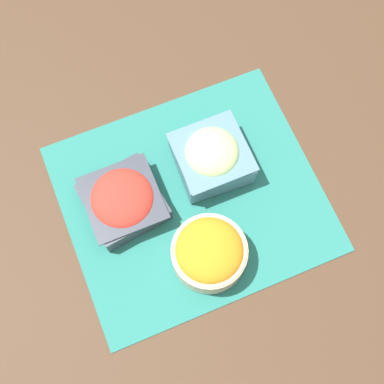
{
  "coord_description": "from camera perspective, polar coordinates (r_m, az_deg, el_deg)",
  "views": [
    {
      "loc": [
        0.12,
        0.29,
        0.92
      ],
      "look_at": [
        0.0,
        0.0,
        0.03
      ],
      "focal_mm": 50.0,
      "sensor_mm": 36.0,
      "label": 1
    }
  ],
  "objects": [
    {
      "name": "tomato_bowl",
      "position": [
        0.95,
        -7.38,
        -0.88
      ],
      "size": [
        0.14,
        0.14,
        0.06
      ],
      "color": "#333842",
      "rests_on": "placemat"
    },
    {
      "name": "placemat",
      "position": [
        0.97,
        0.0,
        -0.62
      ],
      "size": [
        0.46,
        0.4,
        0.0
      ],
      "color": "#236B60",
      "rests_on": "ground_plane"
    },
    {
      "name": "ground_plane",
      "position": [
        0.97,
        0.0,
        -0.66
      ],
      "size": [
        3.0,
        3.0,
        0.0
      ],
      "primitive_type": "plane",
      "color": "#422D1E"
    },
    {
      "name": "carrot_bowl",
      "position": [
        0.9,
        1.85,
        -6.47
      ],
      "size": [
        0.13,
        0.13,
        0.07
      ],
      "color": "beige",
      "rests_on": "placemat"
    },
    {
      "name": "cucumber_bowl",
      "position": [
        0.96,
        2.11,
        3.86
      ],
      "size": [
        0.13,
        0.13,
        0.08
      ],
      "color": "slate",
      "rests_on": "placemat"
    }
  ]
}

